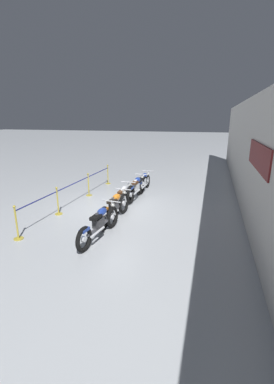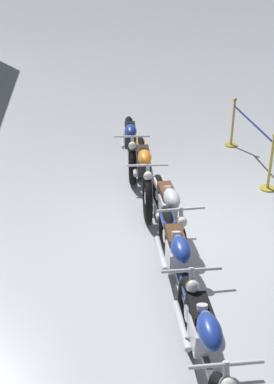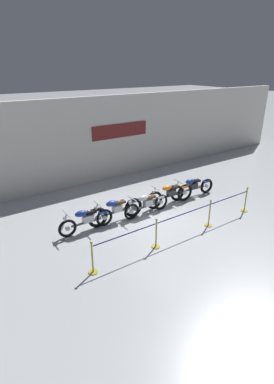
{
  "view_description": "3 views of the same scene",
  "coord_description": "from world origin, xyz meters",
  "views": [
    {
      "loc": [
        9.03,
        3.76,
        3.44
      ],
      "look_at": [
        0.63,
        1.32,
        0.92
      ],
      "focal_mm": 24.0,
      "sensor_mm": 36.0,
      "label": 1
    },
    {
      "loc": [
        -6.02,
        1.8,
        3.87
      ],
      "look_at": [
        0.59,
        0.9,
        0.44
      ],
      "focal_mm": 45.0,
      "sensor_mm": 36.0,
      "label": 2
    },
    {
      "loc": [
        -6.56,
        -8.08,
        5.56
      ],
      "look_at": [
        -0.42,
        0.75,
        0.97
      ],
      "focal_mm": 28.0,
      "sensor_mm": 36.0,
      "label": 3
    }
  ],
  "objects": [
    {
      "name": "ground_plane",
      "position": [
        0.0,
        0.0,
        0.0
      ],
      "size": [
        120.0,
        120.0,
        0.0
      ],
      "primitive_type": "plane",
      "color": "#B2B7BC"
    },
    {
      "name": "motorcycle_orange_3",
      "position": [
        1.25,
        0.69,
        0.49
      ],
      "size": [
        2.38,
        0.62,
        0.97
      ],
      "color": "black",
      "rests_on": "ground"
    },
    {
      "name": "stanchion_mid_left",
      "position": [
        -1.25,
        -1.54,
        0.36
      ],
      "size": [
        0.28,
        0.28,
        1.05
      ],
      "color": "gold",
      "rests_on": "ground"
    },
    {
      "name": "stanchion_far_right",
      "position": [
        3.37,
        -1.54,
        0.36
      ],
      "size": [
        0.28,
        0.28,
        1.05
      ],
      "color": "gold",
      "rests_on": "ground"
    },
    {
      "name": "back_wall",
      "position": [
        0.0,
        5.12,
        2.1
      ],
      "size": [
        28.0,
        0.29,
        4.2
      ],
      "color": "silver",
      "rests_on": "ground"
    },
    {
      "name": "stanchion_far_left",
      "position": [
        -1.34,
        -1.54,
        0.69
      ],
      "size": [
        7.03,
        0.28,
        1.05
      ],
      "color": "gold",
      "rests_on": "ground"
    },
    {
      "name": "motorcycle_blue_0",
      "position": [
        -2.67,
        0.7,
        0.46
      ],
      "size": [
        2.11,
        0.62,
        0.91
      ],
      "color": "black",
      "rests_on": "ground"
    },
    {
      "name": "motorcycle_blue_1",
      "position": [
        -1.43,
        0.69,
        0.48
      ],
      "size": [
        2.33,
        0.62,
        0.97
      ],
      "color": "black",
      "rests_on": "ground"
    },
    {
      "name": "motorcycle_silver_2",
      "position": [
        -0.1,
        0.53,
        0.46
      ],
      "size": [
        2.15,
        0.62,
        0.91
      ],
      "color": "black",
      "rests_on": "ground"
    },
    {
      "name": "motorcycle_blue_4",
      "position": [
        2.63,
        0.75,
        0.46
      ],
      "size": [
        2.39,
        0.62,
        0.93
      ],
      "color": "black",
      "rests_on": "ground"
    },
    {
      "name": "stanchion_mid_right",
      "position": [
        1.25,
        -1.54,
        0.36
      ],
      "size": [
        0.28,
        0.28,
        1.05
      ],
      "color": "gold",
      "rests_on": "ground"
    }
  ]
}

